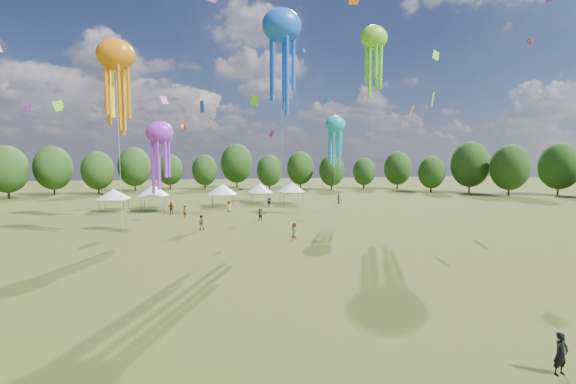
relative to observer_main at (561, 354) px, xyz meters
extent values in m
plane|color=#384416|center=(-9.28, 3.09, -0.87)|extent=(300.00, 300.00, 0.00)
imported|color=black|center=(0.00, 0.00, 0.00)|extent=(0.68, 0.49, 1.74)
imported|color=gray|center=(-14.48, 34.70, 0.03)|extent=(1.00, 0.84, 1.81)
imported|color=gray|center=(-10.11, 50.03, 0.00)|extent=(0.86, 1.00, 1.74)
imported|color=gray|center=(11.47, 56.24, 0.00)|extent=(0.75, 0.92, 1.75)
imported|color=gray|center=(-2.52, 54.50, -0.05)|extent=(1.22, 1.13, 1.65)
imported|color=gray|center=(-19.26, 49.05, 0.09)|extent=(1.19, 0.65, 1.92)
imported|color=gray|center=(-6.32, 40.11, -0.02)|extent=(1.59, 0.55, 1.70)
imported|color=gray|center=(-16.96, 44.31, 0.09)|extent=(0.48, 0.71, 1.92)
imported|color=gray|center=(-4.28, 27.96, -0.06)|extent=(0.93, 0.94, 1.63)
cylinder|color=#47474C|center=(-30.92, 53.59, 0.10)|extent=(0.08, 0.08, 1.94)
cylinder|color=#47474C|center=(-30.92, 57.34, 0.10)|extent=(0.08, 0.08, 1.94)
cylinder|color=#47474C|center=(-27.17, 53.59, 0.10)|extent=(0.08, 0.08, 1.94)
cylinder|color=#47474C|center=(-27.17, 57.34, 0.10)|extent=(0.08, 0.08, 1.94)
cube|color=white|center=(-29.04, 55.47, 1.12)|extent=(4.15, 4.15, 0.10)
cone|color=white|center=(-29.04, 55.47, 2.00)|extent=(5.39, 5.39, 1.66)
cylinder|color=#47474C|center=(-24.69, 54.95, 0.25)|extent=(0.08, 0.08, 2.25)
cylinder|color=#47474C|center=(-24.69, 58.57, 0.25)|extent=(0.08, 0.08, 2.25)
cylinder|color=#47474C|center=(-21.07, 54.95, 0.25)|extent=(0.08, 0.08, 2.25)
cylinder|color=#47474C|center=(-21.07, 58.57, 0.25)|extent=(0.08, 0.08, 2.25)
cube|color=white|center=(-22.88, 56.76, 1.43)|extent=(4.02, 4.02, 0.10)
cone|color=white|center=(-22.88, 56.76, 2.44)|extent=(5.22, 5.22, 1.93)
cylinder|color=#47474C|center=(-12.70, 55.63, 0.22)|extent=(0.08, 0.08, 2.18)
cylinder|color=#47474C|center=(-12.70, 59.41, 0.22)|extent=(0.08, 0.08, 2.18)
cylinder|color=#47474C|center=(-8.91, 55.63, 0.22)|extent=(0.08, 0.08, 2.18)
cylinder|color=#47474C|center=(-8.91, 59.41, 0.22)|extent=(0.08, 0.08, 2.18)
cube|color=white|center=(-10.81, 57.52, 1.36)|extent=(4.19, 4.19, 0.10)
cone|color=white|center=(-10.81, 57.52, 2.34)|extent=(5.44, 5.44, 1.87)
cylinder|color=#47474C|center=(-5.18, 58.39, 0.18)|extent=(0.08, 0.08, 2.10)
cylinder|color=#47474C|center=(-5.18, 61.98, 0.18)|extent=(0.08, 0.08, 2.10)
cylinder|color=#47474C|center=(-1.59, 58.39, 0.18)|extent=(0.08, 0.08, 2.10)
cylinder|color=#47474C|center=(-1.59, 61.98, 0.18)|extent=(0.08, 0.08, 2.10)
cube|color=white|center=(-3.38, 60.18, 1.28)|extent=(3.99, 3.99, 0.10)
cone|color=white|center=(-3.38, 60.18, 2.23)|extent=(5.19, 5.19, 1.80)
cylinder|color=#47474C|center=(0.55, 56.19, 0.29)|extent=(0.08, 0.08, 2.32)
cylinder|color=#47474C|center=(0.55, 59.90, 0.29)|extent=(0.08, 0.08, 2.32)
cylinder|color=#47474C|center=(4.26, 56.19, 0.29)|extent=(0.08, 0.08, 2.32)
cylinder|color=#47474C|center=(4.26, 59.90, 0.29)|extent=(0.08, 0.08, 2.32)
cube|color=white|center=(2.40, 58.04, 1.49)|extent=(4.11, 4.11, 0.10)
cone|color=white|center=(2.40, 58.04, 2.54)|extent=(5.34, 5.34, 1.99)
ellipsoid|color=orange|center=(-23.02, 32.27, 19.01)|extent=(3.92, 2.74, 3.33)
cylinder|color=beige|center=(-23.02, 32.27, 9.07)|extent=(0.03, 0.03, 19.88)
ellipsoid|color=blue|center=(-3.16, 40.04, 26.21)|extent=(5.51, 3.85, 4.68)
cylinder|color=beige|center=(-3.16, 40.04, 12.67)|extent=(0.03, 0.03, 27.08)
ellipsoid|color=#16A8BF|center=(5.31, 41.40, 13.04)|extent=(3.08, 2.15, 2.62)
cylinder|color=beige|center=(5.31, 41.40, 6.08)|extent=(0.03, 0.03, 13.91)
ellipsoid|color=#FDFF1A|center=(-25.64, 44.63, 21.79)|extent=(4.59, 3.21, 3.90)
cylinder|color=beige|center=(-25.64, 44.63, 10.46)|extent=(0.03, 0.03, 22.66)
ellipsoid|color=#A030D5|center=(-18.80, 32.83, 10.82)|extent=(3.06, 2.14, 2.60)
cylinder|color=beige|center=(-18.80, 32.83, 4.97)|extent=(0.03, 0.03, 11.69)
ellipsoid|color=#81EC26|center=(15.51, 50.30, 29.13)|extent=(4.90, 3.43, 4.17)
cylinder|color=beige|center=(15.51, 50.30, 14.13)|extent=(0.03, 0.03, 30.00)
cube|color=#81EC26|center=(-4.60, 58.15, 18.69)|extent=(1.38, 1.13, 1.93)
cube|color=blue|center=(7.83, 68.89, 31.66)|extent=(0.79, 0.38, 0.98)
cube|color=#E543A1|center=(-2.19, 53.46, 12.36)|extent=(0.98, 0.91, 1.38)
cube|color=#81EC26|center=(19.64, 38.19, 23.11)|extent=(1.41, 0.50, 1.64)
cube|color=#A030D5|center=(-22.44, 75.75, 20.91)|extent=(1.86, 1.50, 1.87)
cube|color=#81EC26|center=(25.73, 47.66, 18.38)|extent=(1.39, 1.99, 2.73)
cube|color=#16A8BF|center=(13.27, 69.76, 21.13)|extent=(1.12, 1.24, 1.29)
cube|color=#E543A1|center=(25.15, 27.32, 22.13)|extent=(0.25, 0.76, 0.88)
cube|color=#A030D5|center=(-45.70, 66.84, 17.16)|extent=(1.07, 1.85, 1.89)
cube|color=#F74B15|center=(-17.33, 55.83, 13.39)|extent=(1.06, 0.80, 1.08)
cube|color=orange|center=(15.62, 37.73, 14.78)|extent=(1.26, 1.44, 1.61)
cube|color=#81EC26|center=(-29.73, 35.04, 13.79)|extent=(1.46, 0.80, 1.43)
cube|color=blue|center=(-14.17, 53.70, 16.72)|extent=(0.72, 1.51, 2.01)
cylinder|color=#38281C|center=(-56.45, 81.28, 0.81)|extent=(0.44, 0.44, 3.36)
ellipsoid|color=#254617|center=(-56.45, 81.28, 5.64)|extent=(8.40, 8.40, 10.51)
cylinder|color=#38281C|center=(-49.96, 88.58, 0.83)|extent=(0.44, 0.44, 3.41)
ellipsoid|color=#254617|center=(-49.96, 88.58, 5.74)|extent=(8.53, 8.53, 10.66)
cylinder|color=#38281C|center=(-39.87, 88.11, 0.66)|extent=(0.44, 0.44, 3.07)
ellipsoid|color=#254617|center=(-39.87, 88.11, 5.07)|extent=(7.66, 7.66, 9.58)
cylinder|color=#38281C|center=(-32.79, 96.43, 0.84)|extent=(0.44, 0.44, 3.43)
ellipsoid|color=#254617|center=(-32.79, 96.43, 5.78)|extent=(8.58, 8.58, 10.73)
cylinder|color=#38281C|center=(-24.03, 102.05, 0.60)|extent=(0.44, 0.44, 2.95)
ellipsoid|color=#254617|center=(-24.03, 102.05, 4.84)|extent=(7.37, 7.37, 9.21)
cylinder|color=#38281C|center=(-13.97, 98.15, 0.57)|extent=(0.44, 0.44, 2.89)
ellipsoid|color=#254617|center=(-13.97, 98.15, 4.73)|extent=(7.23, 7.23, 9.04)
cylinder|color=#38281C|center=(-4.36, 102.58, 1.05)|extent=(0.44, 0.44, 3.84)
ellipsoid|color=#254617|center=(-4.36, 102.58, 6.56)|extent=(9.60, 9.60, 11.99)
cylinder|color=#38281C|center=(3.91, 91.53, 0.55)|extent=(0.44, 0.44, 2.84)
ellipsoid|color=#254617|center=(3.91, 91.53, 4.64)|extent=(7.11, 7.11, 8.89)
cylinder|color=#38281C|center=(13.66, 94.13, 0.71)|extent=(0.44, 0.44, 3.16)
ellipsoid|color=#254617|center=(13.66, 94.13, 5.26)|extent=(7.91, 7.91, 9.88)
cylinder|color=#38281C|center=(21.42, 88.38, 0.57)|extent=(0.44, 0.44, 2.88)
ellipsoid|color=#254617|center=(21.42, 88.38, 4.71)|extent=(7.21, 7.21, 9.01)
cylinder|color=#38281C|center=(32.24, 90.33, 0.44)|extent=(0.44, 0.44, 2.63)
ellipsoid|color=#254617|center=(32.24, 90.33, 4.22)|extent=(6.57, 6.57, 8.22)
cylinder|color=#38281C|center=(41.24, 86.82, 0.69)|extent=(0.44, 0.44, 3.13)
ellipsoid|color=#254617|center=(41.24, 86.82, 5.18)|extent=(7.81, 7.81, 9.77)
cylinder|color=#38281C|center=(44.37, 74.90, 0.49)|extent=(0.44, 0.44, 2.72)
ellipsoid|color=#254617|center=(44.37, 74.90, 4.39)|extent=(6.80, 6.80, 8.50)
cylinder|color=#38281C|center=(53.69, 72.01, 1.03)|extent=(0.44, 0.44, 3.81)
ellipsoid|color=#254617|center=(53.69, 72.01, 6.51)|extent=(9.52, 9.52, 11.90)
cylinder|color=#38281C|center=(57.30, 62.89, 0.88)|extent=(0.44, 0.44, 3.51)
ellipsoid|color=#254617|center=(57.30, 62.89, 5.93)|extent=(8.78, 8.78, 10.97)
cylinder|color=#38281C|center=(70.11, 61.35, 0.95)|extent=(0.44, 0.44, 3.64)
ellipsoid|color=#254617|center=(70.11, 61.35, 6.18)|extent=(9.10, 9.10, 11.37)
camera|label=1|loc=(-13.87, -11.43, 7.82)|focal=22.97mm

